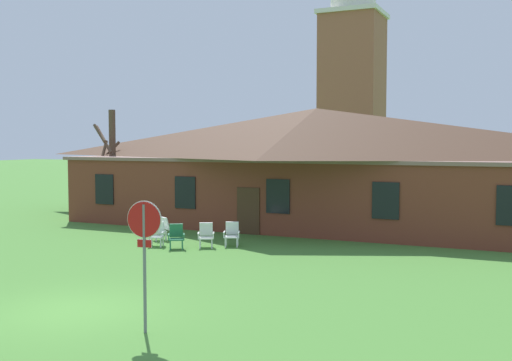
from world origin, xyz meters
The scene contains 10 objects.
ground_plane centered at (0.00, 0.00, 0.00)m, with size 200.00×200.00×0.00m, color #477F33.
brick_building centered at (0.00, 17.97, 2.97)m, with size 24.45×10.40×5.82m.
dome_tower centered at (-4.33, 39.75, 9.61)m, with size 5.18×5.18×20.87m.
stop_sign centered at (2.60, -0.68, 2.04)m, with size 0.80×0.16×2.87m.
lawn_chair_by_porch centered at (-4.06, 9.97, 0.50)m, with size 0.84×0.86×0.96m.
lawn_chair_near_door centered at (-3.41, 8.67, 0.50)m, with size 0.77×0.82×0.96m.
lawn_chair_left_end centered at (-2.38, 8.46, 0.50)m, with size 0.84×0.87×0.96m.
lawn_chair_middle centered at (-1.50, 9.24, 0.50)m, with size 0.82×0.85×0.96m.
lawn_chair_right_end centered at (-0.70, 9.91, 0.50)m, with size 0.78×0.83×0.96m.
bare_tree_beside_building centered at (-10.94, 15.46, 3.13)m, with size 1.56×1.89×5.87m.
Camera 1 is at (10.18, -11.41, 4.12)m, focal length 42.74 mm.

